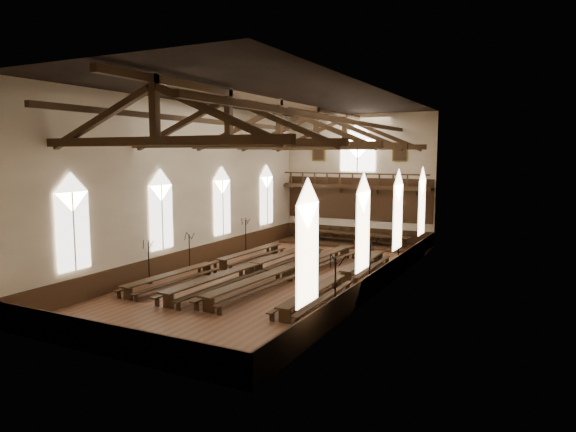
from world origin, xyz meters
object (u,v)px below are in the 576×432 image
refectory_row_b (254,267)px  candelabrum_right_mid (370,275)px  candelabrum_left_near (149,270)px  high_table (354,234)px  refectory_row_d (342,276)px  candelabrum_left_mid (190,259)px  refectory_row_a (215,264)px  candelabrum_right_near (335,299)px  candelabrum_left_far (246,242)px  refectory_row_c (291,269)px  candelabrum_right_far (398,258)px  dais (354,244)px

refectory_row_b → candelabrum_right_mid: bearing=-1.4°
refectory_row_b → candelabrum_left_near: size_ratio=6.22×
candelabrum_right_mid → high_table: bearing=113.2°
refectory_row_b → refectory_row_d: refectory_row_b is taller
candelabrum_left_mid → candelabrum_right_mid: (11.10, 0.25, 0.17)m
refectory_row_a → candelabrum_right_near: 10.50m
refectory_row_a → candelabrum_left_far: candelabrum_left_far is taller
refectory_row_c → refectory_row_b: bearing=-171.1°
refectory_row_c → high_table: (-0.56, 11.68, 0.29)m
candelabrum_left_far → candelabrum_right_near: bearing=-44.1°
refectory_row_d → high_table: high_table is taller
refectory_row_a → candelabrum_left_far: size_ratio=5.68×
refectory_row_c → refectory_row_d: bearing=-1.2°
candelabrum_left_mid → candelabrum_right_mid: 11.10m
candelabrum_left_mid → high_table: bearing=64.7°
refectory_row_b → candelabrum_right_far: 8.67m
refectory_row_c → high_table: size_ratio=1.75×
dais → candelabrum_right_near: size_ratio=4.15×
refectory_row_a → candelabrum_left_near: 4.10m
dais → candelabrum_right_near: bearing=-72.7°
refectory_row_d → candelabrum_right_near: 5.37m
dais → candelabrum_left_near: 16.99m
refectory_row_a → refectory_row_b: size_ratio=0.95×
dais → candelabrum_left_far: bearing=-134.1°
candelabrum_left_mid → candelabrum_right_far: (11.10, 5.72, 0.02)m
candelabrum_left_mid → candelabrum_right_mid: candelabrum_right_mid is taller
candelabrum_left_near → candelabrum_right_mid: 11.71m
high_table → candelabrum_right_far: bearing=-52.1°
candelabrum_left_mid → candelabrum_right_near: candelabrum_right_near is taller
candelabrum_left_mid → candelabrum_right_near: size_ratio=0.84×
refectory_row_d → candelabrum_right_near: candelabrum_right_near is taller
refectory_row_d → candelabrum_left_near: (-9.44, -4.18, 0.20)m
candelabrum_left_far → candelabrum_right_far: 11.12m
refectory_row_b → candelabrum_right_near: candelabrum_right_near is taller
refectory_row_a → high_table: 12.90m
candelabrum_left_near → candelabrum_right_far: candelabrum_right_far is taller
refectory_row_a → candelabrum_left_far: bearing=105.4°
refectory_row_c → candelabrum_left_far: size_ratio=6.03×
refectory_row_b → candelabrum_right_mid: (6.86, -0.17, 0.30)m
high_table → candelabrum_right_mid: (5.23, -12.19, 0.00)m
refectory_row_c → high_table: high_table is taller
refectory_row_d → candelabrum_left_near: size_ratio=5.93×
candelabrum_left_near → candelabrum_right_near: size_ratio=0.86×
dais → candelabrum_right_near: 17.65m
refectory_row_a → candelabrum_right_mid: (9.42, 0.00, 0.36)m
refectory_row_c → candelabrum_left_near: bearing=-146.6°
refectory_row_c → candelabrum_right_far: (4.67, 4.96, 0.15)m
candelabrum_right_mid → candelabrum_right_far: (-0.00, 5.46, -0.14)m
candelabrum_left_near → refectory_row_a: bearing=65.7°
candelabrum_left_near → candelabrum_right_near: bearing=-4.7°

